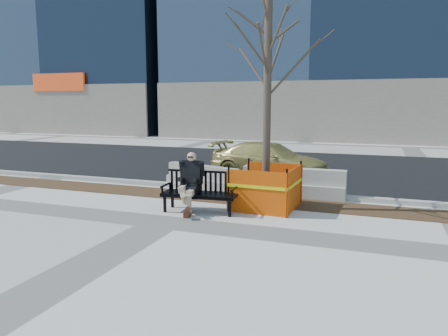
{
  "coord_description": "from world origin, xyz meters",
  "views": [
    {
      "loc": [
        4.28,
        -7.91,
        2.61
      ],
      "look_at": [
        0.8,
        1.67,
        1.0
      ],
      "focal_mm": 33.52,
      "sensor_mm": 36.0,
      "label": 1
    }
  ],
  "objects_px": {
    "tree_fence": "(265,208)",
    "jersey_barrier_left": "(203,189)",
    "bench": "(200,212)",
    "seated_man": "(191,211)",
    "sedan": "(269,177)",
    "jersey_barrier_right": "(293,196)"
  },
  "relations": [
    {
      "from": "seated_man",
      "to": "tree_fence",
      "type": "relative_size",
      "value": 0.25
    },
    {
      "from": "seated_man",
      "to": "jersey_barrier_right",
      "type": "bearing_deg",
      "value": 44.64
    },
    {
      "from": "tree_fence",
      "to": "jersey_barrier_left",
      "type": "height_order",
      "value": "tree_fence"
    },
    {
      "from": "seated_man",
      "to": "jersey_barrier_left",
      "type": "xyz_separation_m",
      "value": [
        -0.72,
        2.45,
        0.0
      ]
    },
    {
      "from": "seated_man",
      "to": "bench",
      "type": "bearing_deg",
      "value": -11.46
    },
    {
      "from": "jersey_barrier_right",
      "to": "jersey_barrier_left",
      "type": "bearing_deg",
      "value": 178.66
    },
    {
      "from": "seated_man",
      "to": "jersey_barrier_left",
      "type": "distance_m",
      "value": 2.55
    },
    {
      "from": "sedan",
      "to": "bench",
      "type": "bearing_deg",
      "value": -175.68
    },
    {
      "from": "bench",
      "to": "jersey_barrier_right",
      "type": "height_order",
      "value": "bench"
    },
    {
      "from": "tree_fence",
      "to": "jersey_barrier_left",
      "type": "relative_size",
      "value": 2.2
    },
    {
      "from": "bench",
      "to": "seated_man",
      "type": "distance_m",
      "value": 0.25
    },
    {
      "from": "seated_man",
      "to": "tree_fence",
      "type": "height_order",
      "value": "tree_fence"
    },
    {
      "from": "tree_fence",
      "to": "sedan",
      "type": "xyz_separation_m",
      "value": [
        -0.93,
        4.19,
        0.0
      ]
    },
    {
      "from": "seated_man",
      "to": "jersey_barrier_right",
      "type": "height_order",
      "value": "seated_man"
    },
    {
      "from": "bench",
      "to": "sedan",
      "type": "bearing_deg",
      "value": 80.22
    },
    {
      "from": "tree_fence",
      "to": "jersey_barrier_left",
      "type": "xyz_separation_m",
      "value": [
        -2.35,
        1.54,
        0.0
      ]
    },
    {
      "from": "sedan",
      "to": "jersey_barrier_right",
      "type": "xyz_separation_m",
      "value": [
        1.35,
        -2.72,
        0.0
      ]
    },
    {
      "from": "seated_man",
      "to": "jersey_barrier_left",
      "type": "relative_size",
      "value": 0.56
    },
    {
      "from": "bench",
      "to": "seated_man",
      "type": "xyz_separation_m",
      "value": [
        -0.25,
        0.03,
        0.0
      ]
    },
    {
      "from": "bench",
      "to": "seated_man",
      "type": "height_order",
      "value": "seated_man"
    },
    {
      "from": "tree_fence",
      "to": "jersey_barrier_left",
      "type": "bearing_deg",
      "value": 146.84
    },
    {
      "from": "seated_man",
      "to": "sedan",
      "type": "xyz_separation_m",
      "value": [
        0.7,
        5.1,
        0.0
      ]
    }
  ]
}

